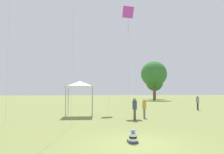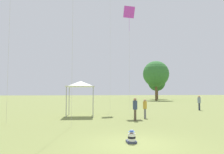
# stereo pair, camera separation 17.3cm
# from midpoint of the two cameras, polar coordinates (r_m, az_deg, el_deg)

# --- Properties ---
(ground_plane) EXTENTS (300.00, 300.00, 0.00)m
(ground_plane) POSITION_cam_midpoint_polar(r_m,az_deg,el_deg) (9.70, 6.49, -17.08)
(ground_plane) COLOR olive
(seated_toddler) EXTENTS (0.43, 0.52, 0.57)m
(seated_toddler) POSITION_cam_midpoint_polar(r_m,az_deg,el_deg) (9.85, 5.65, -15.54)
(seated_toddler) COLOR #383D56
(seated_toddler) RESTS_ON ground
(person_standing_1) EXTENTS (0.49, 0.49, 1.76)m
(person_standing_1) POSITION_cam_midpoint_polar(r_m,az_deg,el_deg) (17.20, 6.34, -7.78)
(person_standing_1) COLOR brown
(person_standing_1) RESTS_ON ground
(person_standing_2) EXTENTS (0.48, 0.48, 1.80)m
(person_standing_2) POSITION_cam_midpoint_polar(r_m,az_deg,el_deg) (28.77, 21.97, -5.95)
(person_standing_2) COLOR #282D42
(person_standing_2) RESTS_ON ground
(person_standing_3) EXTENTS (0.36, 0.36, 1.61)m
(person_standing_3) POSITION_cam_midpoint_polar(r_m,az_deg,el_deg) (18.95, 8.86, -7.68)
(person_standing_3) COLOR slate
(person_standing_3) RESTS_ON ground
(canopy_tent) EXTENTS (2.80, 2.80, 3.24)m
(canopy_tent) POSITION_cam_midpoint_polar(r_m,az_deg,el_deg) (20.45, -7.95, -1.90)
(canopy_tent) COLOR white
(canopy_tent) RESTS_ON ground
(kite_1) EXTENTS (1.26, 0.56, 11.50)m
(kite_1) POSITION_cam_midpoint_polar(r_m,az_deg,el_deg) (24.79, 4.70, 16.00)
(kite_1) COLOR #B738C6
(kite_1) RESTS_ON ground
(distant_tree_0) EXTENTS (5.50, 5.50, 8.10)m
(distant_tree_0) POSITION_cam_midpoint_polar(r_m,az_deg,el_deg) (71.71, 11.66, -1.44)
(distant_tree_0) COLOR brown
(distant_tree_0) RESTS_ON ground
(distant_tree_1) EXTENTS (6.96, 6.96, 10.59)m
(distant_tree_1) POSITION_cam_midpoint_polar(r_m,az_deg,el_deg) (59.80, 11.49, 0.77)
(distant_tree_1) COLOR brown
(distant_tree_1) RESTS_ON ground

